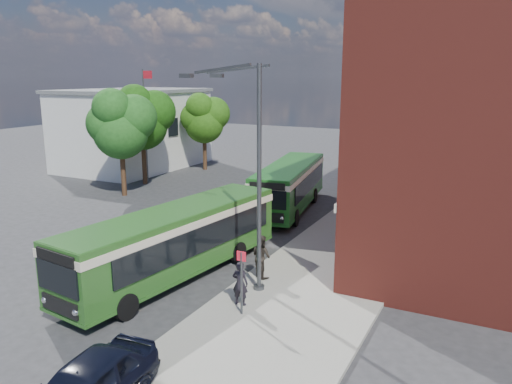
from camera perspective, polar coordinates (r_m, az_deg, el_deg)
The scene contains 14 objects.
ground at distance 24.68m, azimuth -8.49°, elevation -7.26°, with size 120.00×120.00×0.00m, color #2C2C2F.
pavement at distance 28.83m, azimuth 12.55°, elevation -4.25°, with size 6.00×48.00×0.15m, color gray.
kerb_line at distance 29.69m, azimuth 6.84°, elevation -3.65°, with size 0.12×48.00×0.01m, color beige.
white_building at distance 48.69m, azimuth -13.80°, elevation 7.06°, with size 9.40×13.40×7.30m.
flagpole at distance 41.21m, azimuth -12.51°, elevation 7.86°, with size 0.95×0.10×9.00m.
street_lamp at distance 19.26m, azimuth -0.60°, elevation 1.89°, with size 2.96×2.38×9.00m.
bus_stop_sign at distance 18.03m, azimuth -1.67°, elevation -9.86°, with size 0.35×0.08×2.52m.
bus_front at distance 21.65m, azimuth -9.19°, elevation -5.09°, with size 3.98×11.76×3.02m.
bus_rear at distance 32.15m, azimuth 3.85°, elevation 1.09°, with size 4.25×10.76×3.02m.
pedestrian_a at distance 18.91m, azimuth -1.82°, elevation -10.39°, with size 0.62×0.41×1.70m, color black.
pedestrian_b at distance 21.34m, azimuth 0.62°, elevation -7.34°, with size 0.90×0.70×1.86m, color black.
tree_left at distance 36.74m, azimuth -15.24°, elevation 7.56°, with size 4.57×4.35×7.72m.
tree_mid at distance 40.46m, azimuth -12.90°, elevation 8.36°, with size 4.69×4.46×7.91m.
tree_right at distance 45.93m, azimuth -5.94°, elevation 8.43°, with size 4.18×3.98×7.07m.
Camera 1 is at (13.56, -18.75, 8.58)m, focal length 35.00 mm.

